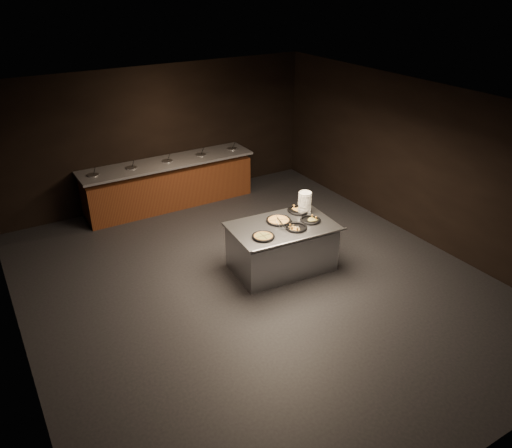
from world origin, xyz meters
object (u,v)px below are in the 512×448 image
object	(u,v)px
serving_counter	(282,248)
pan_veggie_whole	(263,236)
plate_stack	(305,202)
pan_cheese_whole	(279,220)

from	to	relation	value
serving_counter	pan_veggie_whole	xyz separation A→B (m)	(-0.49, -0.19, 0.45)
plate_stack	pan_cheese_whole	world-z (taller)	plate_stack
serving_counter	pan_veggie_whole	size ratio (longest dim) A/B	4.92
serving_counter	pan_cheese_whole	world-z (taller)	pan_cheese_whole
plate_stack	pan_veggie_whole	bearing A→B (deg)	-159.04
serving_counter	plate_stack	distance (m)	0.90
plate_stack	pan_veggie_whole	world-z (taller)	plate_stack
plate_stack	pan_cheese_whole	xyz separation A→B (m)	(-0.59, -0.08, -0.16)
serving_counter	pan_cheese_whole	size ratio (longest dim) A/B	4.26
plate_stack	pan_veggie_whole	distance (m)	1.20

